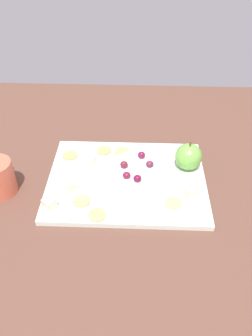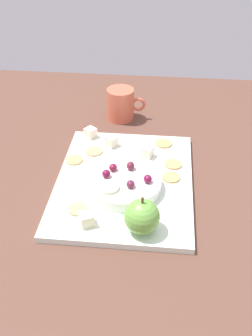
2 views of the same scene
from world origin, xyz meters
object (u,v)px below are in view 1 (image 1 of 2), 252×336
at_px(serving_dish, 139,174).
at_px(cracker_2, 122,152).
at_px(cheese_cube_3, 69,186).
at_px(platter, 127,180).
at_px(cheese_cube_1, 90,162).
at_px(cheese_cube_0, 190,192).
at_px(grape_1, 150,164).
at_px(cheese_cube_2, 49,203).
at_px(cracker_0, 70,155).
at_px(cracker_3, 81,201).
at_px(apple_slice_0, 153,178).
at_px(cracker_1, 173,203).
at_px(cracker_4, 104,151).
at_px(cracker_5, 97,215).
at_px(grape_2, 127,175).
at_px(apple_whole, 188,157).
at_px(grape_3, 124,163).
at_px(grape_4, 141,155).
at_px(grape_0, 137,178).

relative_size(serving_dish, cracker_2, 4.00).
bearing_deg(cheese_cube_3, platter, 19.02).
distance_m(cheese_cube_1, cheese_cube_3, 0.10).
relative_size(cheese_cube_0, grape_1, 1.31).
bearing_deg(cheese_cube_3, cheese_cube_2, -121.23).
relative_size(cheese_cube_0, cracker_0, 0.62).
xyz_separation_m(cracker_3, apple_slice_0, (0.17, 0.06, 0.03)).
bearing_deg(cheese_cube_1, cracker_1, -31.57).
relative_size(cracker_0, cracker_4, 1.00).
xyz_separation_m(cracker_4, cracker_5, (0.01, -0.23, 0.00)).
bearing_deg(cracker_1, cracker_4, 133.03).
bearing_deg(cracker_2, grape_2, -82.44).
bearing_deg(cracker_5, cheese_cube_3, 133.34).
height_order(apple_whole, cracker_1, apple_whole).
bearing_deg(apple_whole, cracker_2, 162.60).
relative_size(cheese_cube_3, cracker_2, 0.62).
bearing_deg(apple_slice_0, grape_1, 100.56).
xyz_separation_m(cheese_cube_3, cracker_0, (-0.02, 0.13, -0.01)).
height_order(cracker_0, cracker_3, same).
bearing_deg(serving_dish, grape_3, 156.84).
bearing_deg(cheese_cube_2, grape_4, 37.42).
height_order(grape_0, grape_2, grape_0).
bearing_deg(cheese_cube_1, cracker_3, -92.26).
xyz_separation_m(cheese_cube_2, cracker_1, (0.28, 0.02, -0.01)).
bearing_deg(cracker_2, grape_4, -43.84).
xyz_separation_m(cracker_2, cracker_5, (-0.05, -0.23, 0.00)).
xyz_separation_m(grape_1, apple_slice_0, (0.01, -0.05, -0.00)).
relative_size(cracker_5, grape_4, 2.11).
relative_size(serving_dish, cracker_3, 4.00).
bearing_deg(grape_3, cheese_cube_0, -25.45).
bearing_deg(cracker_2, grape_3, -83.92).
bearing_deg(serving_dish, cheese_cube_1, 161.24).
relative_size(serving_dish, cracker_0, 4.00).
distance_m(grape_2, apple_slice_0, 0.06).
height_order(platter, cheese_cube_1, cheese_cube_1).
height_order(cheese_cube_2, apple_slice_0, apple_slice_0).
relative_size(cheese_cube_0, cheese_cube_1, 1.00).
bearing_deg(cheese_cube_2, cracker_4, 63.87).
distance_m(grape_1, grape_4, 0.04).
bearing_deg(apple_slice_0, cracker_0, 153.73).
xyz_separation_m(serving_dish, grape_2, (-0.03, -0.03, 0.02)).
height_order(serving_dish, cheese_cube_3, same).
bearing_deg(apple_slice_0, cracker_4, 134.59).
distance_m(cracker_5, grape_0, 0.13).
distance_m(cheese_cube_0, cracker_0, 0.34).
bearing_deg(cracker_2, cracker_3, -114.47).
height_order(cracker_4, grape_0, grape_0).
distance_m(apple_whole, cheese_cube_0, 0.11).
relative_size(apple_whole, grape_4, 3.54).
relative_size(serving_dish, apple_whole, 2.38).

